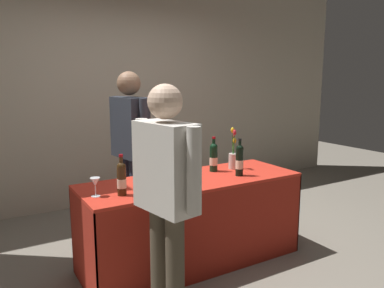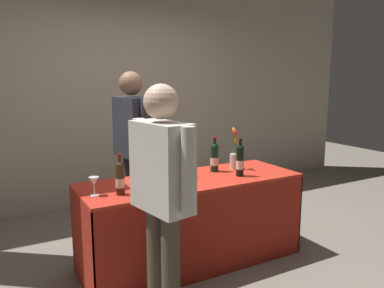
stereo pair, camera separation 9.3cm
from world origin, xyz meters
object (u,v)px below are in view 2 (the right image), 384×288
display_bottle_0 (153,165)px  tasting_table (192,205)px  flower_vase (234,156)px  featured_wine_bottle (181,163)px  taster_foreground_right (162,186)px  vendor_presenter (132,140)px  wine_glass_near_vendor (94,182)px

display_bottle_0 → tasting_table: bearing=-12.3°
display_bottle_0 → flower_vase: 0.84m
featured_wine_bottle → taster_foreground_right: 0.90m
tasting_table → vendor_presenter: bearing=107.5°
wine_glass_near_vendor → display_bottle_0: bearing=14.0°
taster_foreground_right → vendor_presenter: bearing=-23.4°
tasting_table → vendor_presenter: 0.94m
display_bottle_0 → vendor_presenter: (0.08, 0.70, 0.10)m
wine_glass_near_vendor → vendor_presenter: size_ratio=0.08×
vendor_presenter → featured_wine_bottle: bearing=5.2°
wine_glass_near_vendor → taster_foreground_right: bearing=-65.3°
flower_vase → vendor_presenter: (-0.76, 0.66, 0.12)m
vendor_presenter → taster_foreground_right: size_ratio=1.06×
flower_vase → taster_foreground_right: (-1.09, -0.76, 0.06)m
featured_wine_bottle → wine_glass_near_vendor: 0.80m
featured_wine_bottle → taster_foreground_right: bearing=-124.8°
wine_glass_near_vendor → flower_vase: 1.37m
flower_vase → taster_foreground_right: bearing=-145.0°
display_bottle_0 → vendor_presenter: vendor_presenter is taller
flower_vase → vendor_presenter: bearing=139.1°
display_bottle_0 → wine_glass_near_vendor: bearing=-166.0°
taster_foreground_right → display_bottle_0: bearing=-29.3°
tasting_table → featured_wine_bottle: (-0.06, 0.09, 0.36)m
featured_wine_bottle → display_bottle_0: (-0.26, -0.01, 0.01)m
featured_wine_bottle → wine_glass_near_vendor: featured_wine_bottle is taller
tasting_table → flower_vase: 0.63m
vendor_presenter → taster_foreground_right: vendor_presenter is taller
wine_glass_near_vendor → taster_foreground_right: size_ratio=0.09×
display_bottle_0 → taster_foreground_right: bearing=-109.1°
flower_vase → tasting_table: bearing=-167.7°
flower_vase → taster_foreground_right: size_ratio=0.25×
wine_glass_near_vendor → flower_vase: (1.36, 0.17, 0.02)m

